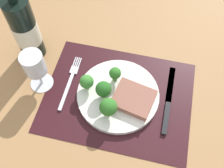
{
  "coord_description": "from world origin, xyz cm",
  "views": [
    {
      "loc": [
        6.46,
        -35.51,
        69.13
      ],
      "look_at": [
        -2.49,
        2.77,
        1.9
      ],
      "focal_mm": 41.8,
      "sensor_mm": 36.0,
      "label": 1
    }
  ],
  "objects_px": {
    "plate": "(118,95)",
    "steak": "(133,99)",
    "knife": "(168,104)",
    "wine_bottle": "(25,29)",
    "fork": "(70,82)",
    "wine_glass": "(34,66)"
  },
  "relations": [
    {
      "from": "wine_bottle",
      "to": "wine_glass",
      "type": "bearing_deg",
      "value": -57.99
    },
    {
      "from": "plate",
      "to": "wine_bottle",
      "type": "bearing_deg",
      "value": 161.83
    },
    {
      "from": "fork",
      "to": "wine_bottle",
      "type": "distance_m",
      "value": 0.2
    },
    {
      "from": "wine_glass",
      "to": "knife",
      "type": "bearing_deg",
      "value": 1.81
    },
    {
      "from": "wine_glass",
      "to": "fork",
      "type": "bearing_deg",
      "value": 14.12
    },
    {
      "from": "fork",
      "to": "wine_glass",
      "type": "xyz_separation_m",
      "value": [
        -0.08,
        -0.02,
        0.09
      ]
    },
    {
      "from": "knife",
      "to": "fork",
      "type": "bearing_deg",
      "value": 179.84
    },
    {
      "from": "plate",
      "to": "steak",
      "type": "xyz_separation_m",
      "value": [
        0.05,
        -0.01,
        0.02
      ]
    },
    {
      "from": "fork",
      "to": "knife",
      "type": "bearing_deg",
      "value": -0.56
    },
    {
      "from": "knife",
      "to": "wine_bottle",
      "type": "relative_size",
      "value": 0.72
    },
    {
      "from": "steak",
      "to": "wine_bottle",
      "type": "distance_m",
      "value": 0.38
    },
    {
      "from": "plate",
      "to": "knife",
      "type": "distance_m",
      "value": 0.15
    },
    {
      "from": "plate",
      "to": "fork",
      "type": "xyz_separation_m",
      "value": [
        -0.15,
        0.01,
        -0.01
      ]
    },
    {
      "from": "fork",
      "to": "wine_glass",
      "type": "height_order",
      "value": "wine_glass"
    },
    {
      "from": "plate",
      "to": "wine_glass",
      "type": "height_order",
      "value": "wine_glass"
    },
    {
      "from": "steak",
      "to": "plate",
      "type": "bearing_deg",
      "value": 166.34
    },
    {
      "from": "knife",
      "to": "wine_glass",
      "type": "distance_m",
      "value": 0.4
    },
    {
      "from": "plate",
      "to": "wine_glass",
      "type": "xyz_separation_m",
      "value": [
        -0.24,
        -0.01,
        0.08
      ]
    },
    {
      "from": "steak",
      "to": "knife",
      "type": "xyz_separation_m",
      "value": [
        0.1,
        0.02,
        -0.02
      ]
    },
    {
      "from": "steak",
      "to": "knife",
      "type": "relative_size",
      "value": 0.49
    },
    {
      "from": "fork",
      "to": "plate",
      "type": "bearing_deg",
      "value": -4.14
    },
    {
      "from": "fork",
      "to": "wine_glass",
      "type": "relative_size",
      "value": 1.4
    }
  ]
}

